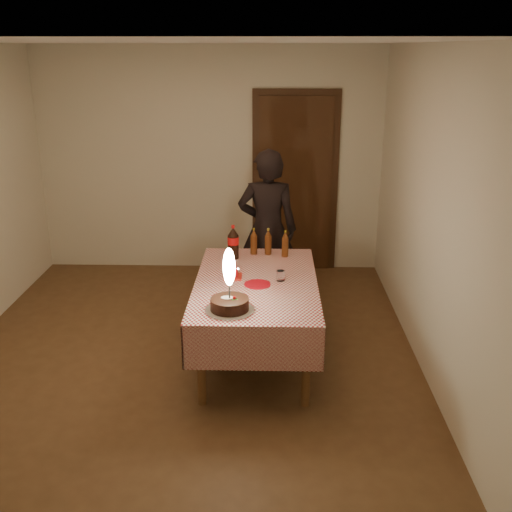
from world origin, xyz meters
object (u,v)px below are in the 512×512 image
(amber_bottle_right, at_px, (285,244))
(dining_table, at_px, (256,292))
(cola_bottle, at_px, (233,242))
(amber_bottle_mid, at_px, (268,242))
(red_plate, at_px, (257,284))
(clear_cup, at_px, (281,276))
(amber_bottle_left, at_px, (254,242))
(red_cup, at_px, (233,273))
(birthday_cake, at_px, (230,296))
(photographer, at_px, (268,230))

(amber_bottle_right, bearing_deg, dining_table, -111.56)
(cola_bottle, bearing_deg, amber_bottle_mid, 20.45)
(red_plate, xyz_separation_m, clear_cup, (0.19, 0.10, 0.04))
(clear_cup, height_order, amber_bottle_left, amber_bottle_left)
(amber_bottle_left, relative_size, amber_bottle_mid, 1.00)
(red_cup, height_order, amber_bottle_right, amber_bottle_right)
(red_cup, height_order, clear_cup, red_cup)
(birthday_cake, relative_size, amber_bottle_mid, 1.91)
(cola_bottle, height_order, amber_bottle_right, cola_bottle)
(birthday_cake, bearing_deg, amber_bottle_left, 83.80)
(clear_cup, bearing_deg, amber_bottle_left, 109.65)
(dining_table, xyz_separation_m, amber_bottle_mid, (0.09, 0.70, 0.21))
(red_cup, bearing_deg, amber_bottle_right, 52.83)
(red_plate, bearing_deg, birthday_cake, -110.74)
(clear_cup, height_order, amber_bottle_mid, amber_bottle_mid)
(clear_cup, height_order, amber_bottle_right, amber_bottle_right)
(dining_table, height_order, amber_bottle_mid, amber_bottle_mid)
(birthday_cake, distance_m, amber_bottle_right, 1.30)
(red_plate, distance_m, amber_bottle_right, 0.76)
(amber_bottle_left, bearing_deg, birthday_cake, -96.20)
(birthday_cake, bearing_deg, amber_bottle_right, 70.48)
(cola_bottle, xyz_separation_m, amber_bottle_left, (0.19, 0.13, -0.03))
(cola_bottle, distance_m, amber_bottle_mid, 0.35)
(birthday_cake, distance_m, photographer, 1.73)
(birthday_cake, relative_size, cola_bottle, 1.54)
(photographer, bearing_deg, red_cup, -104.56)
(amber_bottle_left, bearing_deg, amber_bottle_right, -12.37)
(clear_cup, relative_size, photographer, 0.05)
(birthday_cake, height_order, photographer, photographer)
(red_cup, xyz_separation_m, amber_bottle_mid, (0.29, 0.65, 0.07))
(birthday_cake, bearing_deg, red_cup, 91.23)
(dining_table, xyz_separation_m, red_plate, (0.01, -0.08, 0.10))
(birthday_cake, xyz_separation_m, amber_bottle_mid, (0.28, 1.28, 0.00))
(red_plate, bearing_deg, dining_table, 98.64)
(dining_table, bearing_deg, amber_bottle_mid, 82.30)
(dining_table, relative_size, amber_bottle_mid, 6.75)
(dining_table, xyz_separation_m, cola_bottle, (-0.23, 0.58, 0.25))
(birthday_cake, xyz_separation_m, amber_bottle_left, (0.14, 1.29, 0.00))
(dining_table, distance_m, clear_cup, 0.25)
(clear_cup, bearing_deg, cola_bottle, 127.59)
(birthday_cake, xyz_separation_m, red_cup, (-0.01, 0.63, -0.06))
(birthday_cake, height_order, red_cup, birthday_cake)
(dining_table, height_order, red_plate, red_plate)
(red_plate, xyz_separation_m, red_cup, (-0.21, 0.13, 0.05))
(amber_bottle_right, distance_m, amber_bottle_mid, 0.17)
(red_cup, height_order, photographer, photographer)
(red_plate, height_order, red_cup, red_cup)
(red_plate, xyz_separation_m, photographer, (0.07, 1.20, 0.11))
(red_plate, distance_m, photographer, 1.21)
(birthday_cake, height_order, red_plate, birthday_cake)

